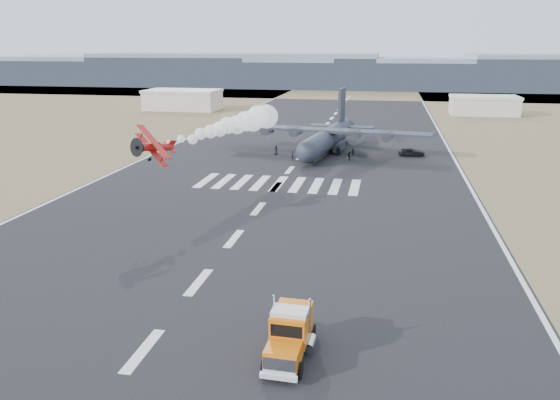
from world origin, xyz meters
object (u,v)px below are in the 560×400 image
(aerobatic_biplane, at_px, (154,147))
(crew_d, at_px, (337,151))
(crew_h, at_px, (339,151))
(crew_e, at_px, (276,150))
(transport_aircraft, at_px, (328,136))
(support_vehicle, at_px, (411,152))
(semi_truck, at_px, (290,332))
(crew_g, at_px, (318,152))
(crew_a, at_px, (292,156))
(hangar_left, at_px, (183,100))
(crew_f, at_px, (349,156))
(hangar_right, at_px, (484,105))
(crew_c, at_px, (308,151))
(crew_b, at_px, (353,153))

(aerobatic_biplane, relative_size, crew_d, 3.26)
(crew_h, bearing_deg, crew_e, -163.65)
(transport_aircraft, distance_m, support_vehicle, 16.94)
(semi_truck, bearing_deg, crew_d, 94.43)
(crew_g, bearing_deg, support_vehicle, -64.03)
(crew_a, distance_m, crew_g, 5.93)
(hangar_left, xyz_separation_m, crew_g, (55.41, -72.72, -2.46))
(transport_aircraft, distance_m, crew_g, 7.01)
(crew_f, bearing_deg, hangar_right, 134.10)
(crew_c, bearing_deg, crew_d, 140.82)
(hangar_right, height_order, crew_a, hangar_right)
(hangar_left, xyz_separation_m, hangar_right, (98.00, 5.00, -0.40))
(hangar_right, distance_m, crew_b, 84.32)
(transport_aircraft, relative_size, crew_h, 25.51)
(hangar_right, bearing_deg, crew_c, -120.32)
(hangar_right, bearing_deg, crew_a, -119.86)
(crew_f, bearing_deg, aerobatic_biplane, -47.98)
(transport_aircraft, relative_size, crew_c, 24.27)
(crew_e, distance_m, crew_g, 8.61)
(semi_truck, distance_m, support_vehicle, 76.74)
(aerobatic_biplane, xyz_separation_m, crew_f, (20.91, 41.64, -8.37))
(support_vehicle, xyz_separation_m, crew_d, (-14.45, -2.81, 0.19))
(hangar_right, bearing_deg, crew_h, -117.22)
(transport_aircraft, xyz_separation_m, crew_d, (2.27, -4.18, -2.19))
(crew_d, xyz_separation_m, crew_e, (-12.14, -1.47, 0.02))
(crew_a, height_order, crew_h, crew_a)
(crew_c, bearing_deg, aerobatic_biplane, 24.74)
(crew_b, bearing_deg, crew_a, -144.43)
(crew_c, height_order, crew_f, crew_f)
(crew_d, bearing_deg, aerobatic_biplane, -65.90)
(transport_aircraft, height_order, crew_d, transport_aircraft)
(semi_truck, relative_size, crew_b, 4.73)
(hangar_left, xyz_separation_m, aerobatic_biplane, (40.74, -116.05, 5.85))
(hangar_right, xyz_separation_m, crew_a, (-46.94, -81.75, -2.06))
(support_vehicle, distance_m, crew_e, 26.94)
(transport_aircraft, relative_size, crew_a, 22.04)
(transport_aircraft, distance_m, crew_e, 11.58)
(aerobatic_biplane, distance_m, crew_e, 45.42)
(hangar_left, bearing_deg, hangar_right, 2.92)
(hangar_right, height_order, crew_g, hangar_right)
(aerobatic_biplane, relative_size, transport_aircraft, 0.14)
(crew_b, relative_size, crew_d, 0.92)
(transport_aircraft, bearing_deg, hangar_right, 67.86)
(transport_aircraft, bearing_deg, crew_g, -93.39)
(transport_aircraft, xyz_separation_m, crew_h, (2.66, -3.91, -2.29))
(hangar_right, relative_size, crew_g, 10.82)
(transport_aircraft, relative_size, crew_b, 24.66)
(semi_truck, bearing_deg, crew_g, 97.40)
(crew_b, bearing_deg, aerobatic_biplane, -106.22)
(crew_d, height_order, crew_e, crew_e)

